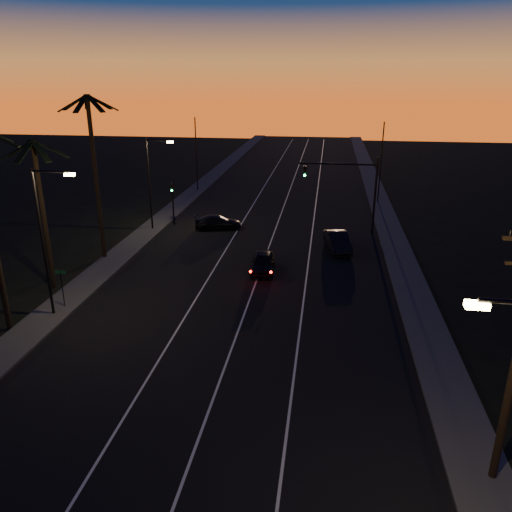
% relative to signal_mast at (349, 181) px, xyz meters
% --- Properties ---
extents(road, '(20.00, 170.00, 0.01)m').
position_rel_signal_mast_xyz_m(road, '(-7.14, -9.99, -4.78)').
color(road, black).
rests_on(road, ground).
extents(sidewalk_left, '(2.40, 170.00, 0.16)m').
position_rel_signal_mast_xyz_m(sidewalk_left, '(-18.34, -9.99, -4.70)').
color(sidewalk_left, '#3B3B38').
rests_on(sidewalk_left, ground).
extents(sidewalk_right, '(2.40, 170.00, 0.16)m').
position_rel_signal_mast_xyz_m(sidewalk_right, '(4.06, -9.99, -4.70)').
color(sidewalk_right, '#3B3B38').
rests_on(sidewalk_right, ground).
extents(lane_stripe_left, '(0.12, 160.00, 0.01)m').
position_rel_signal_mast_xyz_m(lane_stripe_left, '(-10.14, -9.99, -4.76)').
color(lane_stripe_left, silver).
rests_on(lane_stripe_left, road).
extents(lane_stripe_mid, '(0.12, 160.00, 0.01)m').
position_rel_signal_mast_xyz_m(lane_stripe_mid, '(-6.64, -9.99, -4.76)').
color(lane_stripe_mid, silver).
rests_on(lane_stripe_mid, road).
extents(lane_stripe_right, '(0.12, 160.00, 0.01)m').
position_rel_signal_mast_xyz_m(lane_stripe_right, '(-3.14, -9.99, -4.76)').
color(lane_stripe_right, silver).
rests_on(lane_stripe_right, road).
extents(palm_mid, '(4.25, 4.16, 10.03)m').
position_rel_signal_mast_xyz_m(palm_mid, '(-20.34, -15.99, 1.47)').
color(palm_mid, black).
rests_on(palm_mid, ground).
extents(palm_far, '(4.25, 4.16, 12.53)m').
position_rel_signal_mast_xyz_m(palm_far, '(-19.34, -9.99, 2.83)').
color(palm_far, black).
rests_on(palm_far, ground).
extents(streetlight_left_near, '(2.55, 0.26, 9.00)m').
position_rel_signal_mast_xyz_m(streetlight_left_near, '(-17.84, -19.99, 0.54)').
color(streetlight_left_near, black).
rests_on(streetlight_left_near, ground).
extents(streetlight_left_far, '(2.55, 0.26, 8.50)m').
position_rel_signal_mast_xyz_m(streetlight_left_far, '(-17.82, -1.99, 0.28)').
color(streetlight_left_far, black).
rests_on(streetlight_left_far, ground).
extents(street_sign, '(0.70, 0.06, 2.60)m').
position_rel_signal_mast_xyz_m(street_sign, '(-17.94, -18.99, -3.13)').
color(street_sign, black).
rests_on(street_sign, ground).
extents(signal_mast, '(7.10, 0.41, 7.00)m').
position_rel_signal_mast_xyz_m(signal_mast, '(0.00, 0.00, 0.00)').
color(signal_mast, black).
rests_on(signal_mast, ground).
extents(signal_post, '(0.28, 0.37, 4.20)m').
position_rel_signal_mast_xyz_m(signal_post, '(-16.64, -0.01, -1.89)').
color(signal_post, black).
rests_on(signal_post, ground).
extents(far_pole_left, '(0.14, 0.14, 9.00)m').
position_rel_signal_mast_xyz_m(far_pole_left, '(-18.14, 15.01, -0.28)').
color(far_pole_left, black).
rests_on(far_pole_left, ground).
extents(far_pole_right, '(0.14, 0.14, 9.00)m').
position_rel_signal_mast_xyz_m(far_pole_right, '(3.86, 12.01, -0.28)').
color(far_pole_right, black).
rests_on(far_pole_right, ground).
extents(lead_car, '(1.98, 4.77, 1.42)m').
position_rel_signal_mast_xyz_m(lead_car, '(-6.44, -10.99, -4.06)').
color(lead_car, black).
rests_on(lead_car, road).
extents(right_car, '(2.50, 4.87, 1.53)m').
position_rel_signal_mast_xyz_m(right_car, '(-0.89, -5.43, -4.01)').
color(right_car, black).
rests_on(right_car, road).
extents(cross_car, '(4.76, 2.83, 1.29)m').
position_rel_signal_mast_xyz_m(cross_car, '(-12.06, -0.82, -4.12)').
color(cross_car, black).
rests_on(cross_car, road).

